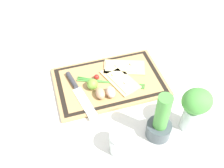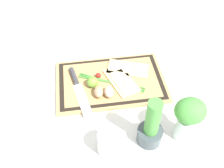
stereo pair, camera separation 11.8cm
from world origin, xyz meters
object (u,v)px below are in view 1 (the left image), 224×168
Objects in this scene: pizza_slice_near at (124,67)px; lime at (92,84)px; pizza_slice_far at (120,80)px; herb_glass at (195,107)px; sauce_jar at (121,143)px; egg_pink at (111,92)px; knife at (76,87)px; egg_brown at (100,93)px; herb_pot at (160,123)px; cherry_tomato_red at (97,77)px.

pizza_slice_near is 4.34× the size of lime.
lime is at bearing 2.98° from pizza_slice_far.
sauce_jar is at bearing 3.36° from herb_glass.
egg_pink reaches higher than pizza_slice_near.
knife is 3.02× the size of sauce_jar.
sauce_jar reaches higher than egg_brown.
lime is at bearing 25.38° from pizza_slice_near.
pizza_slice_far is 3.64× the size of egg_pink.
herb_glass reaches higher than pizza_slice_far.
pizza_slice_near is 0.43m from sauce_jar.
lime is (0.07, -0.06, 0.01)m from egg_pink.
pizza_slice_near is 3.67× the size of egg_brown.
knife is 0.12m from egg_brown.
sauce_jar reaches higher than egg_pink.
herb_pot reaches higher than sauce_jar.
pizza_slice_far is 0.34m from sauce_jar.
pizza_slice_near is 2.30× the size of sauce_jar.
herb_pot is at bearing -173.72° from sauce_jar.
egg_pink reaches higher than cherry_tomato_red.
pizza_slice_far is 0.95× the size of herb_pot.
cherry_tomato_red is (0.14, 0.03, 0.01)m from pizza_slice_near.
herb_glass reaches higher than cherry_tomato_red.
herb_pot is at bearing 125.27° from egg_brown.
cherry_tomato_red is (0.10, -0.04, 0.01)m from pizza_slice_far.
lime is 0.24× the size of herb_glass.
egg_pink is at bearing -98.38° from sauce_jar.
egg_brown is 1.18× the size of lime.
cherry_tomato_red is (0.03, -0.11, -0.01)m from egg_pink.
lime is at bearing -84.83° from sauce_jar.
pizza_slice_near is at bearing -166.71° from cherry_tomato_red.
herb_pot is (-0.16, 0.35, 0.05)m from cherry_tomato_red.
knife is 1.37× the size of herb_glass.
herb_pot is at bearing 122.55° from lime.
pizza_slice_near is 0.39m from herb_pot.
knife is 0.08m from lime.
cherry_tomato_red is at bearing 13.29° from pizza_slice_near.
pizza_slice_far reaches higher than knife.
egg_pink is at bearing 53.23° from pizza_slice_near.
egg_brown is at bearing 84.30° from cherry_tomato_red.
herb_pot reaches higher than cherry_tomato_red.
herb_glass is (-0.26, 0.23, 0.09)m from egg_pink.
lime is at bearing -70.60° from egg_brown.
pizza_slice_far is at bearing -150.35° from egg_brown.
egg_pink is 0.12m from cherry_tomato_red.
cherry_tomato_red is 0.11× the size of herb_pot.
herb_pot is (-0.01, 0.38, 0.05)m from pizza_slice_near.
pizza_slice_far is 1.03× the size of herb_glass.
herb_pot is (-0.06, 0.30, 0.05)m from pizza_slice_far.
pizza_slice_near is 0.26m from knife.
herb_pot is (-0.26, 0.32, 0.05)m from knife.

